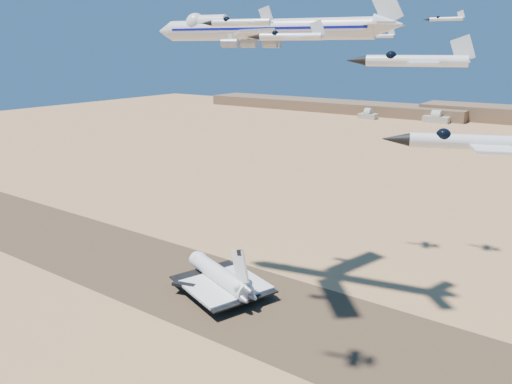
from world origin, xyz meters
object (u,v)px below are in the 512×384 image
Objects in this scene: chase_jet_c at (413,60)px; carrier_747 at (259,30)px; chase_jet_e at (376,36)px; crew_a at (215,299)px; crew_c at (216,300)px; shuttle at (219,276)px; crew_b at (218,304)px; chase_jet_d at (473,142)px; chase_jet_b at (289,36)px; chase_jet_f at (445,19)px; chase_jet_a at (239,22)px.

carrier_747 is at bearing 120.32° from chase_jet_c.
chase_jet_c is at bearing -83.58° from chase_jet_e.
chase_jet_e is at bearing -35.76° from crew_a.
crew_c is 129.50m from chase_jet_c.
carrier_747 is 55.17m from chase_jet_e.
carrier_747 reaches higher than chase_jet_e.
crew_c is (-7.37, -14.99, -89.26)m from carrier_747.
crew_a is (4.15, -7.02, -4.68)m from shuttle.
crew_b is 2.59m from crew_c.
shuttle is at bearing 15.56° from crew_a.
crew_a is at bearing 120.99° from chase_jet_d.
chase_jet_d is (95.16, -75.02, 70.08)m from shuttle.
chase_jet_b is (49.92, -38.52, 85.58)m from crew_b.
chase_jet_f is at bearing 73.74° from shuttle.
crew_b is 0.13× the size of chase_jet_f.
crew_a is 0.14× the size of chase_jet_b.
crew_c is 99.83m from chase_jet_a.
crew_a reaches higher than crew_c.
chase_jet_d reaches higher than crew_c.
chase_jet_b is at bearing -63.62° from carrier_747.
chase_jet_e reaches higher than shuttle.
shuttle is at bearing 118.39° from chase_jet_a.
chase_jet_c is at bearing -168.10° from crew_b.
chase_jet_f reaches higher than chase_jet_c.
chase_jet_a is 109.23m from chase_jet_f.
chase_jet_c is (81.69, -59.61, 82.12)m from crew_a.
carrier_747 is 70.93m from chase_jet_b.
chase_jet_b is at bearing -169.59° from crew_b.
chase_jet_c is 141.83m from chase_jet_f.
chase_jet_d is at bearing -141.79° from crew_a.
chase_jet_b reaches higher than crew_b.
chase_jet_f reaches higher than crew_b.
chase_jet_c is at bearing -82.52° from chase_jet_f.
shuttle reaches higher than crew_a.
chase_jet_d reaches higher than shuttle.
shuttle is 109.83m from chase_jet_b.
shuttle is at bearing 127.67° from chase_jet_c.
chase_jet_b is 48.18m from chase_jet_d.
shuttle is 23.85× the size of crew_c.
chase_jet_e is 1.02× the size of chase_jet_f.
chase_jet_b is (52.09, -39.95, 85.60)m from crew_c.
chase_jet_a is at bearing 124.42° from chase_jet_d.
crew_a is 0.13× the size of chase_jet_c.
shuttle is 22.87× the size of crew_a.
crew_c is 0.12× the size of chase_jet_d.
crew_a is 130.27m from chase_jet_c.
chase_jet_a reaches higher than shuttle.
chase_jet_a is 20.81m from chase_jet_b.
chase_jet_d is (91.01, -68.00, 74.76)m from crew_a.
chase_jet_a reaches higher than chase_jet_d.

